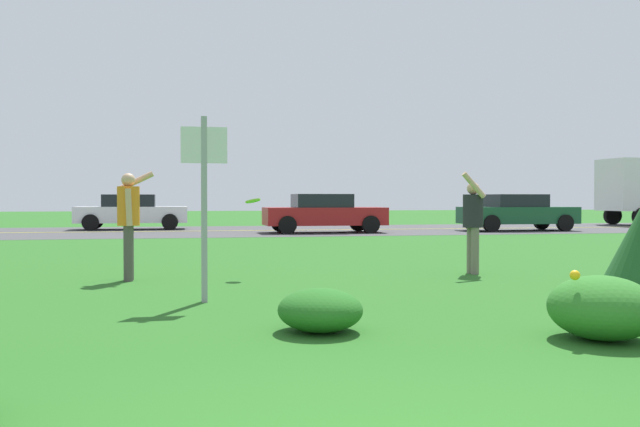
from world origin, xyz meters
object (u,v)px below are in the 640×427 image
(frisbee_lime, at_px, (253,201))
(person_thrower_orange_shirt, at_px, (129,216))
(car_red_center_right, at_px, (324,213))
(person_catcher_dark_shirt, at_px, (473,219))
(sign_post_near_path, at_px, (204,189))
(car_dark_green_rightmost, at_px, (517,212))
(car_white_center_left, at_px, (131,212))

(frisbee_lime, bearing_deg, person_thrower_orange_shirt, -176.71)
(car_red_center_right, bearing_deg, person_thrower_orange_shirt, -113.19)
(person_thrower_orange_shirt, bearing_deg, person_catcher_dark_shirt, -1.50)
(person_catcher_dark_shirt, xyz_separation_m, frisbee_lime, (-3.69, 0.26, 0.31))
(sign_post_near_path, height_order, car_red_center_right, sign_post_near_path)
(person_thrower_orange_shirt, xyz_separation_m, car_red_center_right, (6.20, 14.48, -0.26))
(person_thrower_orange_shirt, distance_m, car_dark_green_rightmost, 20.20)
(car_white_center_left, bearing_deg, frisbee_lime, -80.98)
(car_dark_green_rightmost, bearing_deg, car_red_center_right, 180.00)
(car_dark_green_rightmost, bearing_deg, sign_post_near_path, -127.51)
(person_catcher_dark_shirt, height_order, frisbee_lime, person_catcher_dark_shirt)
(person_catcher_dark_shirt, xyz_separation_m, car_white_center_left, (-6.67, 19.02, -0.19))
(frisbee_lime, xyz_separation_m, car_red_center_right, (4.27, 14.37, -0.49))
(person_thrower_orange_shirt, distance_m, car_red_center_right, 15.75)
(sign_post_near_path, bearing_deg, car_red_center_right, 73.12)
(person_thrower_orange_shirt, xyz_separation_m, car_dark_green_rightmost, (14.09, 14.48, -0.26))
(sign_post_near_path, height_order, person_catcher_dark_shirt, sign_post_near_path)
(sign_post_near_path, xyz_separation_m, car_dark_green_rightmost, (13.05, 17.00, -0.64))
(person_catcher_dark_shirt, bearing_deg, frisbee_lime, 175.99)
(sign_post_near_path, xyz_separation_m, car_red_center_right, (5.16, 17.00, -0.64))
(sign_post_near_path, xyz_separation_m, person_thrower_orange_shirt, (-1.04, 2.52, -0.38))
(car_red_center_right, bearing_deg, car_white_center_left, 148.77)
(frisbee_lime, distance_m, car_dark_green_rightmost, 18.83)
(frisbee_lime, height_order, car_dark_green_rightmost, car_dark_green_rightmost)
(person_thrower_orange_shirt, relative_size, car_red_center_right, 0.38)
(person_thrower_orange_shirt, height_order, person_catcher_dark_shirt, person_catcher_dark_shirt)
(frisbee_lime, bearing_deg, car_red_center_right, 73.45)
(sign_post_near_path, distance_m, car_dark_green_rightmost, 21.44)
(car_white_center_left, height_order, car_red_center_right, same)
(frisbee_lime, bearing_deg, car_white_center_left, 99.02)
(person_thrower_orange_shirt, xyz_separation_m, person_catcher_dark_shirt, (5.63, -0.15, -0.07))
(car_red_center_right, xyz_separation_m, car_dark_green_rightmost, (7.89, 0.00, 0.00))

